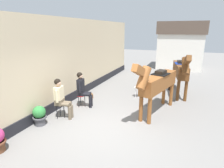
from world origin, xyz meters
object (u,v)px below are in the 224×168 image
at_px(flower_planter_middle, 39,115).
at_px(satchel_bag, 91,96).
at_px(saddled_horse_near, 157,83).
at_px(seated_visitor_far, 82,88).
at_px(spare_stool_white, 138,88).
at_px(saddled_horse_far, 181,70).
at_px(seated_visitor_near, 61,96).

relative_size(flower_planter_middle, satchel_bag, 2.29).
bearing_deg(saddled_horse_near, seated_visitor_far, -171.25).
xyz_separation_m(saddled_horse_near, flower_planter_middle, (-3.28, -2.25, -0.82)).
xyz_separation_m(flower_planter_middle, spare_stool_white, (2.23, 3.71, 0.07)).
bearing_deg(saddled_horse_far, seated_visitor_near, -131.24).
xyz_separation_m(seated_visitor_near, seated_visitor_far, (0.16, 1.13, 0.00)).
bearing_deg(saddled_horse_near, spare_stool_white, 125.87).
xyz_separation_m(seated_visitor_far, saddled_horse_far, (3.42, 2.96, 0.38)).
bearing_deg(satchel_bag, saddled_horse_far, -104.36).
distance_m(spare_stool_white, satchel_bag, 2.12).
bearing_deg(satchel_bag, flower_planter_middle, 130.06).
bearing_deg(saddled_horse_near, seated_visitor_near, -152.09).
height_order(seated_visitor_near, spare_stool_white, seated_visitor_near).
bearing_deg(flower_planter_middle, seated_visitor_far, 74.40).
height_order(saddled_horse_near, saddled_horse_far, same).
bearing_deg(saddled_horse_far, satchel_bag, -151.26).
relative_size(seated_visitor_far, saddled_horse_far, 0.47).
distance_m(saddled_horse_near, spare_stool_white, 1.96).
relative_size(flower_planter_middle, spare_stool_white, 1.39).
bearing_deg(seated_visitor_far, flower_planter_middle, -105.60).
distance_m(seated_visitor_near, spare_stool_white, 3.57).
bearing_deg(satchel_bag, saddled_horse_near, -143.87).
distance_m(seated_visitor_far, spare_stool_white, 2.58).
bearing_deg(saddled_horse_far, spare_stool_white, -147.86).
bearing_deg(seated_visitor_near, flower_planter_middle, -116.69).
distance_m(saddled_horse_near, flower_planter_middle, 4.06).
bearing_deg(saddled_horse_far, seated_visitor_far, -139.15).
xyz_separation_m(saddled_horse_far, flower_planter_middle, (-3.93, -4.78, -0.82)).
relative_size(saddled_horse_near, spare_stool_white, 6.38).
height_order(flower_planter_middle, satchel_bag, flower_planter_middle).
relative_size(seated_visitor_near, satchel_bag, 4.96).
distance_m(seated_visitor_near, satchel_bag, 2.22).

